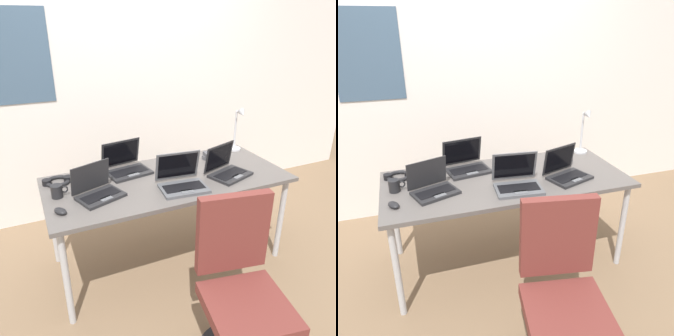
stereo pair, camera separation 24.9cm
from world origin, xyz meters
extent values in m
plane|color=#7A6047|center=(0.00, 0.00, 0.00)|extent=(12.00, 12.00, 0.00)
cube|color=silver|center=(0.00, 1.10, 1.30)|extent=(6.00, 0.12, 2.60)
cube|color=#3F5972|center=(-0.90, 1.04, 1.55)|extent=(0.56, 0.01, 0.76)
cube|color=#595451|center=(0.00, 0.00, 0.72)|extent=(1.80, 0.80, 0.03)
cylinder|color=#B2B5BA|center=(-0.84, -0.34, 0.35)|extent=(0.04, 0.04, 0.71)
cylinder|color=#B2B5BA|center=(0.84, -0.34, 0.35)|extent=(0.04, 0.04, 0.71)
cylinder|color=#B2B5BA|center=(-0.84, 0.34, 0.35)|extent=(0.04, 0.04, 0.71)
cylinder|color=#B2B5BA|center=(0.84, 0.34, 0.35)|extent=(0.04, 0.04, 0.71)
cylinder|color=silver|center=(0.80, 0.31, 0.75)|extent=(0.12, 0.12, 0.02)
cylinder|color=silver|center=(0.80, 0.31, 0.93)|extent=(0.02, 0.02, 0.34)
cylinder|color=silver|center=(0.80, 0.27, 1.10)|extent=(0.01, 0.08, 0.01)
cone|color=silver|center=(0.80, 0.23, 1.10)|extent=(0.07, 0.09, 0.09)
cube|color=#232326|center=(-0.53, -0.10, 0.75)|extent=(0.34, 0.29, 0.02)
cube|color=black|center=(-0.53, -0.10, 0.76)|extent=(0.28, 0.19, 0.00)
cube|color=#595B60|center=(-0.51, -0.16, 0.76)|extent=(0.09, 0.07, 0.00)
cube|color=#232326|center=(-0.57, 0.00, 0.86)|extent=(0.28, 0.13, 0.20)
cube|color=black|center=(-0.57, 0.00, 0.86)|extent=(0.25, 0.11, 0.17)
cube|color=#232326|center=(-0.24, 0.19, 0.75)|extent=(0.35, 0.27, 0.02)
cube|color=black|center=(-0.24, 0.19, 0.76)|extent=(0.30, 0.17, 0.00)
cube|color=#595B60|center=(-0.23, 0.12, 0.76)|extent=(0.10, 0.06, 0.00)
cube|color=#232326|center=(-0.26, 0.32, 0.87)|extent=(0.32, 0.11, 0.22)
cube|color=black|center=(-0.26, 0.32, 0.87)|extent=(0.29, 0.09, 0.18)
cube|color=#232326|center=(0.44, -0.17, 0.75)|extent=(0.35, 0.30, 0.02)
cube|color=black|center=(0.44, -0.17, 0.76)|extent=(0.29, 0.19, 0.00)
cube|color=#595B60|center=(0.46, -0.23, 0.76)|extent=(0.10, 0.07, 0.00)
cube|color=#232326|center=(0.40, -0.05, 0.86)|extent=(0.30, 0.13, 0.21)
cube|color=black|center=(0.41, -0.06, 0.86)|extent=(0.27, 0.11, 0.17)
cube|color=#515459|center=(0.02, -0.22, 0.75)|extent=(0.34, 0.25, 0.02)
cube|color=black|center=(0.02, -0.22, 0.76)|extent=(0.30, 0.15, 0.00)
cube|color=#595B60|center=(0.01, -0.29, 0.76)|extent=(0.10, 0.06, 0.00)
cube|color=#515459|center=(0.03, -0.09, 0.87)|extent=(0.33, 0.09, 0.22)
cube|color=black|center=(0.03, -0.09, 0.87)|extent=(0.29, 0.07, 0.18)
ellipsoid|color=black|center=(-0.81, -0.20, 0.76)|extent=(0.10, 0.11, 0.03)
cube|color=black|center=(0.24, 0.25, 0.74)|extent=(0.10, 0.15, 0.01)
torus|color=black|center=(-0.77, 0.25, 0.75)|extent=(0.18, 0.18, 0.03)
cylinder|color=black|center=(-0.84, 0.25, 0.76)|extent=(0.06, 0.06, 0.04)
cylinder|color=black|center=(-0.69, 0.25, 0.76)|extent=(0.06, 0.06, 0.04)
cube|color=#4C4C51|center=(0.52, 0.17, 0.76)|extent=(0.21, 0.17, 0.03)
cube|color=#4C4C51|center=(0.51, 0.17, 0.79)|extent=(0.19, 0.13, 0.03)
cylinder|color=black|center=(-0.80, 0.03, 0.78)|extent=(0.08, 0.08, 0.09)
torus|color=black|center=(-0.75, 0.03, 0.79)|extent=(0.05, 0.01, 0.05)
cube|color=brown|center=(0.00, -1.03, 0.42)|extent=(0.51, 0.51, 0.07)
cube|color=brown|center=(0.05, -0.79, 0.73)|extent=(0.42, 0.13, 0.48)
camera|label=1|loc=(-0.94, -2.08, 1.82)|focal=35.97mm
camera|label=2|loc=(-0.70, -2.17, 1.82)|focal=35.97mm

